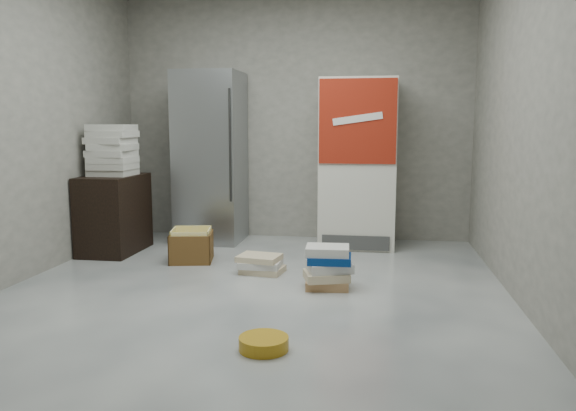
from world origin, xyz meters
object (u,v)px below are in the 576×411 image
at_px(coke_cooler, 358,163).
at_px(cardboard_box, 192,248).
at_px(phonebook_stack_main, 328,267).
at_px(steel_fridge, 211,158).
at_px(wood_shelf, 114,214).

bearing_deg(coke_cooler, cardboard_box, -147.56).
relative_size(coke_cooler, cardboard_box, 3.87).
xyz_separation_m(phonebook_stack_main, cardboard_box, (-1.39, 0.72, -0.04)).
bearing_deg(steel_fridge, phonebook_stack_main, -49.22).
bearing_deg(cardboard_box, coke_cooler, 20.79).
distance_m(steel_fridge, coke_cooler, 1.65).
distance_m(phonebook_stack_main, cardboard_box, 1.56).
xyz_separation_m(coke_cooler, wood_shelf, (-2.48, -0.72, -0.50)).
xyz_separation_m(wood_shelf, cardboard_box, (0.92, -0.27, -0.27)).
bearing_deg(phonebook_stack_main, coke_cooler, 72.82).
bearing_deg(coke_cooler, wood_shelf, -163.72).
relative_size(wood_shelf, cardboard_box, 1.72).
xyz_separation_m(steel_fridge, coke_cooler, (1.65, -0.01, -0.05)).
distance_m(coke_cooler, phonebook_stack_main, 1.87).
distance_m(wood_shelf, cardboard_box, 0.99).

